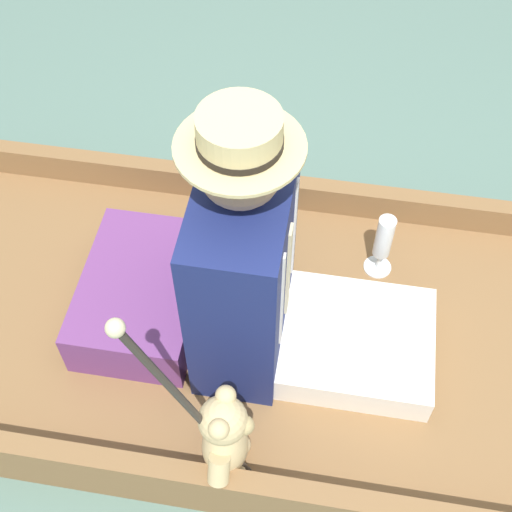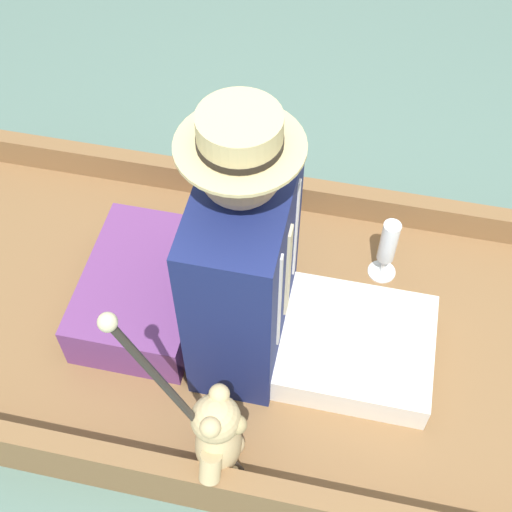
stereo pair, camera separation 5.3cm
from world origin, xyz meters
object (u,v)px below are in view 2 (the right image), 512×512
at_px(teddy_bear, 219,436).
at_px(wine_glass, 388,245).
at_px(seated_person, 266,278).
at_px(walking_cane, 169,391).

relative_size(teddy_bear, wine_glass, 1.41).
distance_m(seated_person, walking_cane, 0.46).
xyz_separation_m(seated_person, teddy_bear, (0.41, -0.04, -0.18)).
bearing_deg(seated_person, walking_cane, -24.57).
xyz_separation_m(wine_glass, walking_cane, (0.77, -0.48, 0.28)).
xyz_separation_m(teddy_bear, walking_cane, (0.02, -0.10, 0.26)).
bearing_deg(walking_cane, teddy_bear, 100.49).
relative_size(seated_person, teddy_bear, 2.61).
relative_size(teddy_bear, walking_cane, 0.49).
relative_size(seated_person, wine_glass, 3.68).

